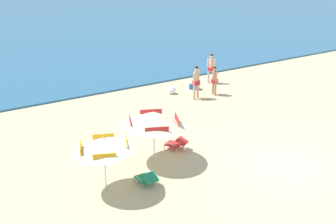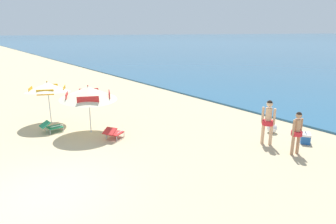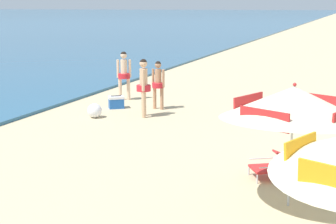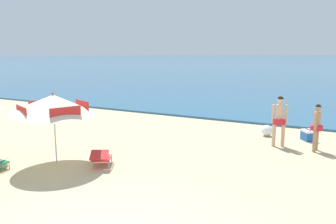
# 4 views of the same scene
# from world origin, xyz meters

# --- Properties ---
(beach_umbrella_striped_main) EXTENTS (2.56, 2.53, 2.12)m
(beach_umbrella_striped_main) POSITION_xyz_m (-4.03, 2.83, 1.77)
(beach_umbrella_striped_main) COLOR silver
(beach_umbrella_striped_main) RESTS_ON ground
(lounge_chair_under_umbrella) EXTENTS (0.90, 1.02, 0.51)m
(lounge_chair_under_umbrella) POSITION_xyz_m (-2.75, 3.28, 0.28)
(lounge_chair_under_umbrella) COLOR red
(lounge_chair_under_umbrella) RESTS_ON ground
(person_standing_near_shore) EXTENTS (0.39, 0.46, 1.57)m
(person_standing_near_shore) POSITION_xyz_m (2.52, 7.85, 0.91)
(person_standing_near_shore) COLOR tan
(person_standing_near_shore) RESTS_ON ground
(person_standing_beside) EXTENTS (0.50, 0.43, 1.76)m
(person_standing_beside) POSITION_xyz_m (1.33, 7.84, 1.02)
(person_standing_beside) COLOR #D8A87F
(person_standing_beside) RESTS_ON ground
(person_wading_in) EXTENTS (0.42, 0.47, 1.74)m
(person_wading_in) POSITION_xyz_m (3.57, 9.59, 1.00)
(person_wading_in) COLOR beige
(person_wading_in) RESTS_ON ground
(cooler_box) EXTENTS (0.57, 0.61, 0.43)m
(cooler_box) POSITION_xyz_m (2.16, 9.20, 0.20)
(cooler_box) COLOR #1E56A8
(cooler_box) RESTS_ON ground
(beach_ball) EXTENTS (0.44, 0.44, 0.44)m
(beach_ball) POSITION_xyz_m (0.67, 9.17, 0.22)
(beach_ball) COLOR white
(beach_ball) RESTS_ON ground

